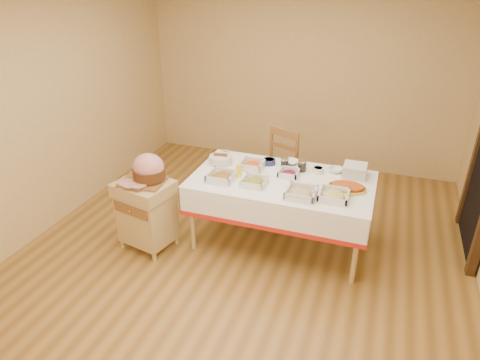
{
  "coord_description": "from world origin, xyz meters",
  "views": [
    {
      "loc": [
        1.19,
        -3.48,
        2.68
      ],
      "look_at": [
        -0.12,
        0.2,
        0.73
      ],
      "focal_mm": 32.0,
      "sensor_mm": 36.0,
      "label": 1
    }
  ],
  "objects_px": {
    "dining_chair": "(276,170)",
    "plate_stack": "(355,171)",
    "dining_table": "(281,193)",
    "preserve_jar_right": "(302,166)",
    "mustard_bottle": "(239,170)",
    "preserve_jar_left": "(285,163)",
    "brass_platter": "(347,187)",
    "ham_on_board": "(148,170)",
    "bread_basket": "(221,160)",
    "butcher_cart": "(146,211)"
  },
  "relations": [
    {
      "from": "preserve_jar_right",
      "to": "plate_stack",
      "type": "height_order",
      "value": "plate_stack"
    },
    {
      "from": "ham_on_board",
      "to": "butcher_cart",
      "type": "bearing_deg",
      "value": -141.95
    },
    {
      "from": "preserve_jar_right",
      "to": "brass_platter",
      "type": "height_order",
      "value": "preserve_jar_right"
    },
    {
      "from": "preserve_jar_right",
      "to": "mustard_bottle",
      "type": "distance_m",
      "value": 0.67
    },
    {
      "from": "dining_chair",
      "to": "ham_on_board",
      "type": "xyz_separation_m",
      "value": [
        -0.99,
        -1.2,
        0.38
      ]
    },
    {
      "from": "dining_table",
      "to": "dining_chair",
      "type": "relative_size",
      "value": 1.85
    },
    {
      "from": "dining_chair",
      "to": "ham_on_board",
      "type": "distance_m",
      "value": 1.6
    },
    {
      "from": "bread_basket",
      "to": "butcher_cart",
      "type": "bearing_deg",
      "value": -129.74
    },
    {
      "from": "preserve_jar_left",
      "to": "bread_basket",
      "type": "height_order",
      "value": "same"
    },
    {
      "from": "butcher_cart",
      "to": "mustard_bottle",
      "type": "bearing_deg",
      "value": 26.9
    },
    {
      "from": "dining_table",
      "to": "butcher_cart",
      "type": "bearing_deg",
      "value": -157.48
    },
    {
      "from": "bread_basket",
      "to": "brass_platter",
      "type": "height_order",
      "value": "bread_basket"
    },
    {
      "from": "ham_on_board",
      "to": "dining_table",
      "type": "bearing_deg",
      "value": 21.85
    },
    {
      "from": "plate_stack",
      "to": "brass_platter",
      "type": "height_order",
      "value": "plate_stack"
    },
    {
      "from": "dining_table",
      "to": "brass_platter",
      "type": "bearing_deg",
      "value": -0.67
    },
    {
      "from": "dining_table",
      "to": "mustard_bottle",
      "type": "height_order",
      "value": "mustard_bottle"
    },
    {
      "from": "ham_on_board",
      "to": "preserve_jar_left",
      "type": "height_order",
      "value": "ham_on_board"
    },
    {
      "from": "dining_table",
      "to": "preserve_jar_right",
      "type": "height_order",
      "value": "preserve_jar_right"
    },
    {
      "from": "dining_table",
      "to": "preserve_jar_left",
      "type": "distance_m",
      "value": 0.35
    },
    {
      "from": "dining_chair",
      "to": "bread_basket",
      "type": "distance_m",
      "value": 0.79
    },
    {
      "from": "butcher_cart",
      "to": "plate_stack",
      "type": "relative_size",
      "value": 3.3
    },
    {
      "from": "mustard_bottle",
      "to": "plate_stack",
      "type": "bearing_deg",
      "value": 20.33
    },
    {
      "from": "preserve_jar_right",
      "to": "brass_platter",
      "type": "bearing_deg",
      "value": -27.76
    },
    {
      "from": "butcher_cart",
      "to": "ham_on_board",
      "type": "height_order",
      "value": "ham_on_board"
    },
    {
      "from": "dining_chair",
      "to": "preserve_jar_right",
      "type": "bearing_deg",
      "value": -48.46
    },
    {
      "from": "preserve_jar_right",
      "to": "bread_basket",
      "type": "bearing_deg",
      "value": -172.59
    },
    {
      "from": "bread_basket",
      "to": "plate_stack",
      "type": "bearing_deg",
      "value": 6.91
    },
    {
      "from": "ham_on_board",
      "to": "plate_stack",
      "type": "bearing_deg",
      "value": 22.87
    },
    {
      "from": "dining_table",
      "to": "butcher_cart",
      "type": "xyz_separation_m",
      "value": [
        -1.29,
        -0.53,
        -0.17
      ]
    },
    {
      "from": "ham_on_board",
      "to": "brass_platter",
      "type": "xyz_separation_m",
      "value": [
        1.89,
        0.49,
        -0.1
      ]
    },
    {
      "from": "dining_table",
      "to": "mustard_bottle",
      "type": "relative_size",
      "value": 10.94
    },
    {
      "from": "preserve_jar_left",
      "to": "plate_stack",
      "type": "xyz_separation_m",
      "value": [
        0.72,
        0.04,
        0.01
      ]
    },
    {
      "from": "butcher_cart",
      "to": "bread_basket",
      "type": "height_order",
      "value": "bread_basket"
    },
    {
      "from": "dining_chair",
      "to": "preserve_jar_left",
      "type": "height_order",
      "value": "dining_chair"
    },
    {
      "from": "dining_table",
      "to": "mustard_bottle",
      "type": "bearing_deg",
      "value": -167.12
    },
    {
      "from": "mustard_bottle",
      "to": "brass_platter",
      "type": "bearing_deg",
      "value": 4.81
    },
    {
      "from": "dining_chair",
      "to": "plate_stack",
      "type": "bearing_deg",
      "value": -22.71
    },
    {
      "from": "preserve_jar_right",
      "to": "brass_platter",
      "type": "xyz_separation_m",
      "value": [
        0.5,
        -0.26,
        -0.03
      ]
    },
    {
      "from": "butcher_cart",
      "to": "ham_on_board",
      "type": "relative_size",
      "value": 1.67
    },
    {
      "from": "ham_on_board",
      "to": "preserve_jar_right",
      "type": "relative_size",
      "value": 3.72
    },
    {
      "from": "preserve_jar_left",
      "to": "brass_platter",
      "type": "relative_size",
      "value": 0.31
    },
    {
      "from": "dining_chair",
      "to": "mustard_bottle",
      "type": "bearing_deg",
      "value": -102.7
    },
    {
      "from": "ham_on_board",
      "to": "preserve_jar_left",
      "type": "bearing_deg",
      "value": 32.84
    },
    {
      "from": "ham_on_board",
      "to": "plate_stack",
      "type": "relative_size",
      "value": 1.98
    },
    {
      "from": "butcher_cart",
      "to": "preserve_jar_left",
      "type": "xyz_separation_m",
      "value": [
        1.24,
        0.81,
        0.38
      ]
    },
    {
      "from": "plate_stack",
      "to": "brass_platter",
      "type": "distance_m",
      "value": 0.32
    },
    {
      "from": "bread_basket",
      "to": "preserve_jar_right",
      "type": "bearing_deg",
      "value": 7.41
    },
    {
      "from": "preserve_jar_left",
      "to": "bread_basket",
      "type": "xyz_separation_m",
      "value": [
        -0.68,
        -0.13,
        -0.0
      ]
    },
    {
      "from": "preserve_jar_left",
      "to": "plate_stack",
      "type": "distance_m",
      "value": 0.73
    },
    {
      "from": "preserve_jar_left",
      "to": "brass_platter",
      "type": "height_order",
      "value": "preserve_jar_left"
    }
  ]
}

